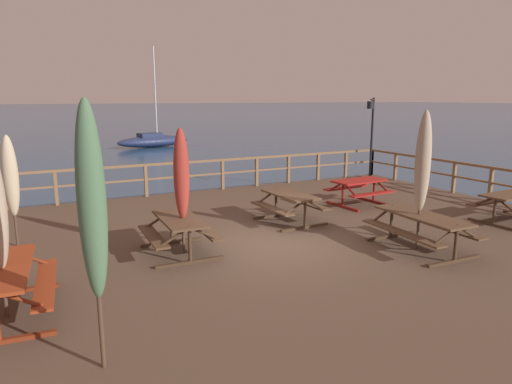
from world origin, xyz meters
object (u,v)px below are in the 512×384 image
picnic_table_front_left (3,280)px  picnic_table_mid_right (180,228)px  patio_umbrella_tall_back_right (423,162)px  picnic_table_back_right (422,224)px  patio_umbrella_short_mid (181,175)px  patio_umbrella_tall_front (92,203)px  sailboat_distant (154,141)px  lamp_post_hooked (371,126)px  picnic_table_mid_centre (359,187)px  picnic_table_mid_left (290,202)px  patio_umbrella_tall_back_left (10,177)px

picnic_table_front_left → picnic_table_mid_right: same height
picnic_table_mid_right → patio_umbrella_tall_back_right: patio_umbrella_tall_back_right is taller
picnic_table_back_right → patio_umbrella_short_mid: 5.18m
patio_umbrella_short_mid → patio_umbrella_tall_front: size_ratio=0.82×
sailboat_distant → picnic_table_back_right: bearing=-93.6°
patio_umbrella_tall_back_right → lamp_post_hooked: (4.90, 7.26, 0.23)m
picnic_table_mid_right → sailboat_distant: sailboat_distant is taller
patio_umbrella_short_mid → lamp_post_hooked: bearing=29.0°
patio_umbrella_tall_front → lamp_post_hooked: patio_umbrella_tall_front is taller
picnic_table_mid_centre → picnic_table_mid_right: size_ratio=0.97×
picnic_table_front_left → patio_umbrella_tall_front: patio_umbrella_tall_front is taller
picnic_table_mid_left → patio_umbrella_tall_back_left: (-6.36, 1.01, 1.00)m
patio_umbrella_tall_front → lamp_post_hooked: size_ratio=1.00×
patio_umbrella_short_mid → patio_umbrella_tall_front: patio_umbrella_tall_front is taller
picnic_table_back_right → patio_umbrella_tall_back_left: patio_umbrella_tall_back_left is taller
patio_umbrella_tall_back_left → picnic_table_back_right: bearing=-28.2°
patio_umbrella_tall_back_left → lamp_post_hooked: size_ratio=0.77×
picnic_table_mid_right → patio_umbrella_short_mid: size_ratio=0.69×
patio_umbrella_tall_back_left → sailboat_distant: (9.57, 25.14, -1.70)m
picnic_table_mid_right → picnic_table_mid_left: 3.46m
patio_umbrella_tall_front → picnic_table_mid_centre: bearing=32.9°
lamp_post_hooked → sailboat_distant: sailboat_distant is taller
patio_umbrella_short_mid → picnic_table_mid_centre: bearing=16.6°
picnic_table_front_left → lamp_post_hooked: (12.75, 6.76, 1.55)m
picnic_table_front_left → picnic_table_back_right: 7.90m
picnic_table_back_right → lamp_post_hooked: lamp_post_hooked is taller
picnic_table_mid_centre → lamp_post_hooked: 5.04m
patio_umbrella_short_mid → picnic_table_front_left: bearing=-155.2°
picnic_table_mid_right → lamp_post_hooked: bearing=28.6°
patio_umbrella_tall_back_right → picnic_table_mid_centre: bearing=68.0°
patio_umbrella_tall_back_right → picnic_table_mid_right: bearing=156.2°
lamp_post_hooked → patio_umbrella_short_mid: bearing=-151.0°
patio_umbrella_tall_back_right → picnic_table_front_left: bearing=176.3°
patio_umbrella_short_mid → sailboat_distant: bearing=76.7°
patio_umbrella_tall_back_left → patio_umbrella_short_mid: bearing=-33.8°
picnic_table_mid_right → patio_umbrella_tall_front: (-2.12, -3.59, 1.49)m
patio_umbrella_tall_front → picnic_table_front_left: bearing=117.7°
patio_umbrella_tall_front → lamp_post_hooked: 14.62m
picnic_table_mid_centre → patio_umbrella_tall_back_right: patio_umbrella_tall_back_right is taller
sailboat_distant → patio_umbrella_tall_back_right: bearing=-93.7°
picnic_table_front_left → lamp_post_hooked: lamp_post_hooked is taller
patio_umbrella_tall_front → sailboat_distant: size_ratio=0.42×
picnic_table_mid_centre → patio_umbrella_tall_front: size_ratio=0.54×
lamp_post_hooked → sailboat_distant: 22.30m
patio_umbrella_short_mid → sailboat_distant: 28.04m
picnic_table_mid_right → patio_umbrella_tall_back_left: patio_umbrella_tall_back_left is taller
patio_umbrella_tall_back_right → patio_umbrella_tall_front: patio_umbrella_tall_front is taller
picnic_table_mid_left → lamp_post_hooked: bearing=33.8°
patio_umbrella_tall_back_left → sailboat_distant: bearing=69.2°
picnic_table_mid_left → lamp_post_hooked: 7.68m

